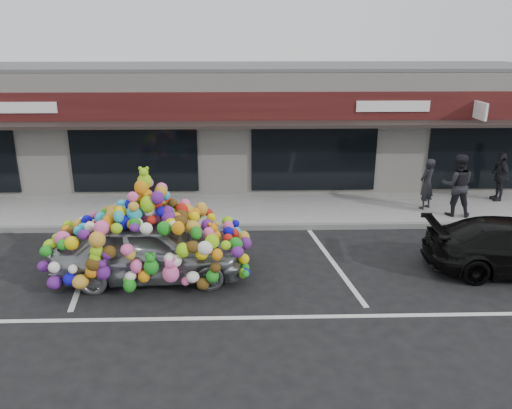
{
  "coord_description": "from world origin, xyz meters",
  "views": [
    {
      "loc": [
        0.59,
        -10.9,
        5.2
      ],
      "look_at": [
        0.94,
        1.4,
        1.12
      ],
      "focal_mm": 35.0,
      "sensor_mm": 36.0,
      "label": 1
    }
  ],
  "objects_px": {
    "toy_car": "(149,242)",
    "pedestrian_b": "(457,185)",
    "pedestrian_c": "(500,176)",
    "pedestrian_a": "(427,184)"
  },
  "relations": [
    {
      "from": "pedestrian_a",
      "to": "pedestrian_c",
      "type": "distance_m",
      "value": 2.8
    },
    {
      "from": "pedestrian_b",
      "to": "toy_car",
      "type": "bearing_deg",
      "value": 34.72
    },
    {
      "from": "pedestrian_b",
      "to": "pedestrian_c",
      "type": "bearing_deg",
      "value": -133.0
    },
    {
      "from": "toy_car",
      "to": "pedestrian_a",
      "type": "height_order",
      "value": "toy_car"
    },
    {
      "from": "pedestrian_a",
      "to": "pedestrian_b",
      "type": "bearing_deg",
      "value": 96.53
    },
    {
      "from": "toy_car",
      "to": "pedestrian_a",
      "type": "relative_size",
      "value": 2.85
    },
    {
      "from": "toy_car",
      "to": "pedestrian_c",
      "type": "relative_size",
      "value": 2.84
    },
    {
      "from": "toy_car",
      "to": "pedestrian_b",
      "type": "xyz_separation_m",
      "value": [
        8.5,
        3.62,
        0.21
      ]
    },
    {
      "from": "pedestrian_c",
      "to": "toy_car",
      "type": "bearing_deg",
      "value": -64.5
    },
    {
      "from": "pedestrian_a",
      "to": "pedestrian_c",
      "type": "height_order",
      "value": "pedestrian_c"
    }
  ]
}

